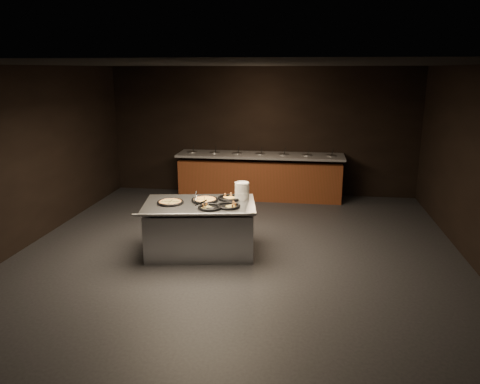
{
  "coord_description": "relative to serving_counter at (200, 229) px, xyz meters",
  "views": [
    {
      "loc": [
        1.0,
        -6.66,
        2.84
      ],
      "look_at": [
        0.01,
        0.3,
        0.98
      ],
      "focal_mm": 35.0,
      "sensor_mm": 36.0,
      "label": 1
    }
  ],
  "objects": [
    {
      "name": "room",
      "position": [
        0.61,
        -0.16,
        1.06
      ],
      "size": [
        7.02,
        8.02,
        2.92
      ],
      "color": "black",
      "rests_on": "ground"
    },
    {
      "name": "salad_bar",
      "position": [
        0.61,
        3.4,
        0.04
      ],
      "size": [
        3.7,
        0.83,
        1.18
      ],
      "color": "#5F2616",
      "rests_on": "ground"
    },
    {
      "name": "serving_counter",
      "position": [
        0.0,
        0.0,
        0.0
      ],
      "size": [
        1.87,
        1.37,
        0.82
      ],
      "rotation": [
        0.0,
        0.0,
        0.16
      ],
      "color": "#A5A7AC",
      "rests_on": "ground"
    },
    {
      "name": "plate_stack",
      "position": [
        0.62,
        0.31,
        0.56
      ],
      "size": [
        0.23,
        0.23,
        0.27
      ],
      "primitive_type": "cylinder",
      "color": "white",
      "rests_on": "serving_counter"
    },
    {
      "name": "pan_veggie_whole",
      "position": [
        -0.44,
        -0.08,
        0.44
      ],
      "size": [
        0.41,
        0.41,
        0.04
      ],
      "rotation": [
        0.0,
        0.0,
        0.08
      ],
      "color": "black",
      "rests_on": "serving_counter"
    },
    {
      "name": "pan_cheese_whole",
      "position": [
        0.06,
        0.13,
        0.44
      ],
      "size": [
        0.42,
        0.42,
        0.04
      ],
      "rotation": [
        0.0,
        0.0,
        0.24
      ],
      "color": "black",
      "rests_on": "serving_counter"
    },
    {
      "name": "pan_cheese_slices_a",
      "position": [
        0.43,
        0.3,
        0.44
      ],
      "size": [
        0.38,
        0.38,
        0.04
      ],
      "rotation": [
        0.0,
        0.0,
        0.69
      ],
      "color": "black",
      "rests_on": "serving_counter"
    },
    {
      "name": "pan_cheese_slices_b",
      "position": [
        0.22,
        -0.26,
        0.44
      ],
      "size": [
        0.36,
        0.36,
        0.04
      ],
      "rotation": [
        0.0,
        0.0,
        2.39
      ],
      "color": "black",
      "rests_on": "serving_counter"
    },
    {
      "name": "pan_veggie_slices",
      "position": [
        0.48,
        -0.15,
        0.44
      ],
      "size": [
        0.36,
        0.36,
        0.04
      ],
      "rotation": [
        0.0,
        0.0,
        -0.84
      ],
      "color": "black",
      "rests_on": "serving_counter"
    },
    {
      "name": "server_left",
      "position": [
        -0.07,
        0.07,
        0.5
      ],
      "size": [
        0.1,
        0.32,
        0.15
      ],
      "rotation": [
        0.0,
        0.0,
        1.64
      ],
      "color": "#A5A7AC",
      "rests_on": "serving_counter"
    },
    {
      "name": "server_right",
      "position": [
        0.14,
        -0.29,
        0.49
      ],
      "size": [
        0.29,
        0.09,
        0.14
      ],
      "rotation": [
        0.0,
        0.0,
        -0.08
      ],
      "color": "#A5A7AC",
      "rests_on": "serving_counter"
    }
  ]
}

